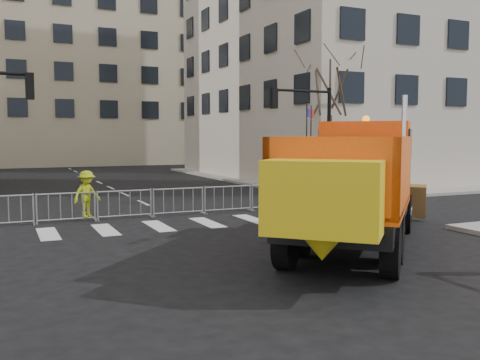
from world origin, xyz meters
name	(u,v)px	position (x,y,z in m)	size (l,w,h in m)	color
ground	(257,256)	(0.00, 0.00, 0.00)	(120.00, 120.00, 0.00)	black
sidewalk_back	(165,211)	(0.00, 8.50, 0.07)	(64.00, 5.00, 0.15)	gray
building_far	(54,57)	(0.00, 52.00, 12.00)	(30.00, 18.00, 24.00)	tan
traffic_light_right	(329,144)	(8.50, 9.50, 2.70)	(0.18, 0.18, 5.40)	black
crowd_barriers	(152,203)	(-0.75, 7.60, 0.55)	(12.60, 0.60, 1.10)	#9EA0A5
street_tree	(330,123)	(9.20, 10.50, 3.75)	(3.00, 3.00, 7.50)	#382B21
plow_truck	(354,181)	(2.69, -0.45, 1.90)	(9.76, 9.92, 4.27)	black
cop_a	(367,193)	(7.00, 4.56, 0.87)	(0.63, 0.42, 1.74)	black
cop_b	(357,188)	(7.00, 5.21, 1.03)	(1.00, 0.78, 2.05)	black
cop_c	(388,197)	(7.00, 3.29, 0.85)	(1.00, 0.42, 1.70)	black
worker	(87,194)	(-3.16, 7.67, 1.00)	(1.10, 0.63, 1.70)	#A9B915
newspaper_box	(307,186)	(7.45, 9.77, 0.70)	(0.45, 0.40, 1.10)	#AE0D18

